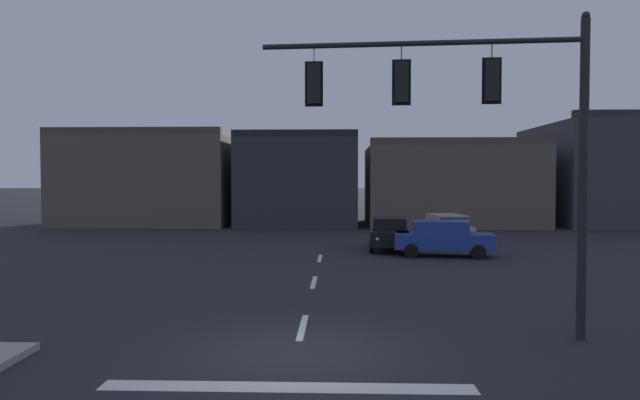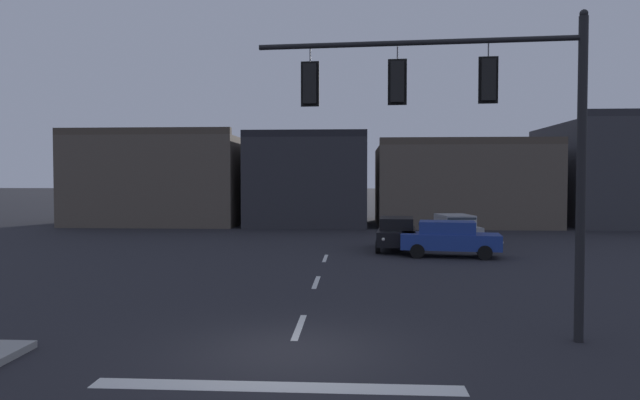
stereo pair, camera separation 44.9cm
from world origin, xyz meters
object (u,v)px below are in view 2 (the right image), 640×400
object	(u,v)px
car_lot_middle	(454,228)
car_lot_farside	(397,233)
car_lot_nearside	(449,238)
signal_mast_near_side	(474,115)

from	to	relation	value
car_lot_middle	car_lot_farside	distance (m)	4.23
car_lot_nearside	car_lot_middle	world-z (taller)	same
car_lot_nearside	car_lot_farside	xyz separation A→B (m)	(-2.22, 2.37, 0.00)
car_lot_farside	signal_mast_near_side	bearing A→B (deg)	-88.02
car_lot_middle	car_lot_farside	size ratio (longest dim) A/B	1.01
signal_mast_near_side	car_lot_nearside	distance (m)	14.30
signal_mast_near_side	car_lot_farside	bearing A→B (deg)	91.98
signal_mast_near_side	car_lot_middle	xyz separation A→B (m)	(2.72, 18.66, -4.09)
signal_mast_near_side	car_lot_nearside	xyz separation A→B (m)	(1.67, 13.60, -4.09)
signal_mast_near_side	car_lot_farside	distance (m)	16.49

